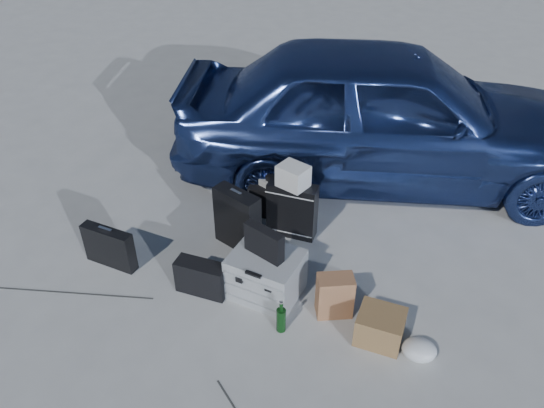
% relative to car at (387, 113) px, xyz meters
% --- Properties ---
extents(ground, '(60.00, 60.00, 0.00)m').
position_rel_car_xyz_m(ground, '(-0.62, -2.54, -0.78)').
color(ground, '#ACADA8').
rests_on(ground, ground).
extents(car, '(4.92, 3.17, 1.56)m').
position_rel_car_xyz_m(car, '(0.00, 0.00, 0.00)').
color(car, navy).
rests_on(car, ground).
extents(pelican_case, '(0.60, 0.50, 0.42)m').
position_rel_car_xyz_m(pelican_case, '(-0.42, -2.30, -0.57)').
color(pelican_case, gray).
rests_on(pelican_case, ground).
extents(laptop_bag, '(0.37, 0.19, 0.27)m').
position_rel_car_xyz_m(laptop_bag, '(-0.44, -2.29, -0.23)').
color(laptop_bag, black).
rests_on(laptop_bag, pelican_case).
extents(briefcase, '(0.51, 0.13, 0.40)m').
position_rel_car_xyz_m(briefcase, '(-1.88, -2.53, -0.58)').
color(briefcase, black).
rests_on(briefcase, ground).
extents(suitcase_left, '(0.49, 0.30, 0.61)m').
position_rel_car_xyz_m(suitcase_left, '(-0.93, -1.81, -0.48)').
color(suitcase_left, black).
rests_on(suitcase_left, ground).
extents(suitcase_right, '(0.49, 0.21, 0.57)m').
position_rel_car_xyz_m(suitcase_right, '(-0.52, -1.45, -0.49)').
color(suitcase_right, black).
rests_on(suitcase_right, ground).
extents(white_carton, '(0.32, 0.28, 0.21)m').
position_rel_car_xyz_m(white_carton, '(-0.52, -1.45, -0.10)').
color(white_carton, beige).
rests_on(white_carton, suitcase_right).
extents(duffel_bag, '(0.72, 0.39, 0.34)m').
position_rel_car_xyz_m(duffel_bag, '(-0.73, -1.17, -0.61)').
color(duffel_bag, black).
rests_on(duffel_bag, ground).
extents(flat_box_white, '(0.47, 0.41, 0.07)m').
position_rel_car_xyz_m(flat_box_white, '(-0.74, -1.18, -0.40)').
color(flat_box_white, beige).
rests_on(flat_box_white, duffel_bag).
extents(flat_box_black, '(0.34, 0.29, 0.06)m').
position_rel_car_xyz_m(flat_box_black, '(-0.72, -1.19, -0.34)').
color(flat_box_black, black).
rests_on(flat_box_black, flat_box_white).
extents(kraft_bag, '(0.34, 0.29, 0.39)m').
position_rel_car_xyz_m(kraft_bag, '(0.19, -2.29, -0.58)').
color(kraft_bag, '#946140').
rests_on(kraft_bag, ground).
extents(cardboard_box, '(0.36, 0.32, 0.27)m').
position_rel_car_xyz_m(cardboard_box, '(0.61, -2.42, -0.65)').
color(cardboard_box, olive).
rests_on(cardboard_box, ground).
extents(plastic_bag, '(0.31, 0.28, 0.15)m').
position_rel_car_xyz_m(plastic_bag, '(0.93, -2.47, -0.71)').
color(plastic_bag, silver).
rests_on(plastic_bag, ground).
extents(messenger_bag, '(0.46, 0.19, 0.31)m').
position_rel_car_xyz_m(messenger_bag, '(-0.93, -2.51, -0.62)').
color(messenger_bag, black).
rests_on(messenger_bag, ground).
extents(green_bottle, '(0.09, 0.09, 0.31)m').
position_rel_car_xyz_m(green_bottle, '(-0.14, -2.64, -0.63)').
color(green_bottle, black).
rests_on(green_bottle, ground).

